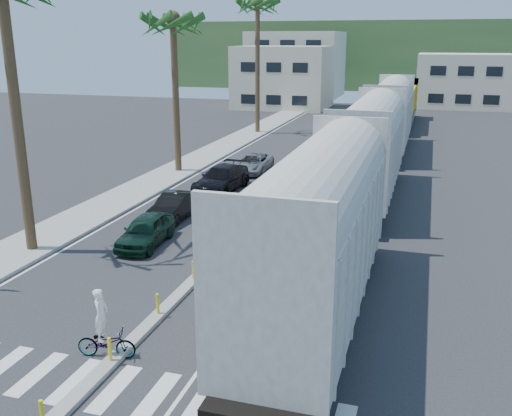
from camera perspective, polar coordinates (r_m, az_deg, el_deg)
The scene contains 15 objects.
ground at distance 17.98m, azimuth -12.62°, elevation -13.43°, with size 140.00×140.00×0.00m, color #28282B.
sidewalk at distance 42.74m, azimuth -6.32°, elevation 4.57°, with size 3.00×90.00×0.15m, color gray.
rails at distance 42.45m, azimuth 12.41°, elevation 4.13°, with size 1.56×100.00×0.06m.
median at distance 35.43m, azimuth 3.20°, elevation 2.17°, with size 0.45×60.00×0.85m.
crosswalk at distance 16.54m, azimuth -16.13°, elevation -16.56°, with size 14.00×2.20×0.01m, color silver.
lane_markings at distance 40.72m, azimuth 1.95°, elevation 3.96°, with size 9.42×90.00×0.01m.
freight_train at distance 38.23m, azimuth 12.18°, elevation 7.20°, with size 3.00×60.94×5.85m.
palm_trees at distance 39.61m, azimuth -7.65°, elevation 19.21°, with size 3.50×37.20×13.75m.
buildings at distance 86.40m, azimuth 7.42°, elevation 13.41°, with size 38.00×27.00×10.00m.
hillside at distance 113.73m, azimuth 13.26°, elevation 14.67°, with size 80.00×20.00×12.00m, color #385628.
car_lead at distance 25.86m, azimuth -10.97°, elevation -2.23°, with size 1.87×4.09×1.36m, color black.
car_second at distance 29.38m, azimuth -8.14°, elevation 0.16°, with size 1.53×4.07×1.33m, color black.
car_third at distance 34.56m, azimuth -3.48°, elevation 2.93°, with size 2.55×5.34×1.50m, color black.
car_rear at distance 39.52m, azimuth -0.30°, elevation 4.49°, with size 2.06×4.44×1.23m, color #929497.
cyclist at distance 17.34m, azimuth -14.84°, elevation -12.26°, with size 1.21×1.93×2.12m.
Camera 1 is at (8.07, -13.41, 8.86)m, focal length 40.00 mm.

